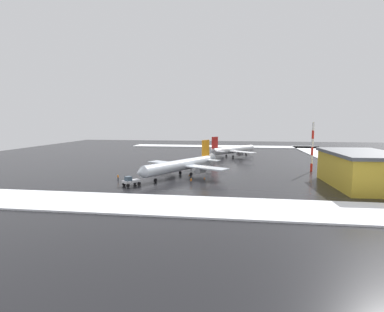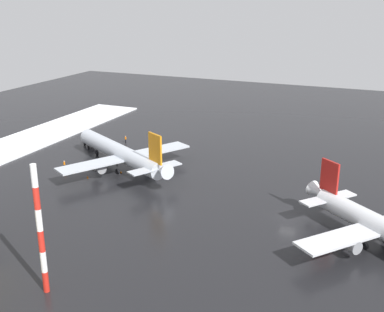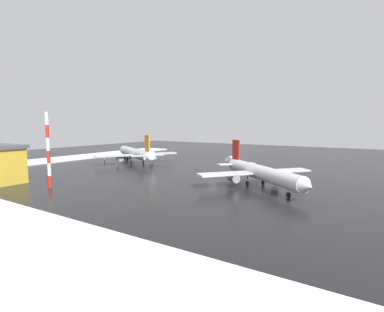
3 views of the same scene
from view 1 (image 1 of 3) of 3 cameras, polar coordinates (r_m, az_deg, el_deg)
ground_plane at (r=123.64m, az=5.14°, el=-0.91°), size 240.00×240.00×0.00m
snow_bank_far at (r=130.92m, az=27.57°, el=-1.15°), size 152.00×16.00×0.36m
snow_bank_left at (r=58.08m, az=1.54°, el=-9.56°), size 14.00×116.00×0.36m
snow_bank_right at (r=190.17m, az=6.23°, el=1.83°), size 14.00×116.00×0.36m
airplane_far_rear at (r=88.74m, az=-2.07°, el=-1.74°), size 31.23×26.68×10.18m
airplane_foreground_jet at (r=137.67m, az=7.72°, el=1.16°), size 26.72×24.28×9.56m
pushback_tug at (r=77.73m, az=-11.61°, el=-4.66°), size 4.95×4.62×2.50m
ground_crew_mid_apron at (r=85.38m, az=-13.91°, el=-3.91°), size 0.36×0.36×1.71m
ground_crew_by_nose_gear at (r=78.03m, az=-0.19°, el=-4.71°), size 0.36×0.36×1.71m
antenna_mast at (r=103.72m, az=21.94°, el=1.59°), size 0.70×0.70×16.01m
cargo_hangar at (r=85.67m, az=29.59°, el=-2.21°), size 25.53×15.90×8.80m
traffic_cone_near_nose at (r=89.99m, az=-0.55°, el=-3.61°), size 0.36×0.36×0.55m
traffic_cone_mid_line at (r=85.12m, az=2.39°, el=-4.22°), size 0.36×0.36×0.55m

